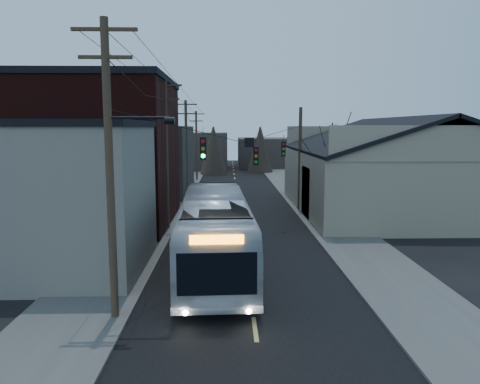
{
  "coord_description": "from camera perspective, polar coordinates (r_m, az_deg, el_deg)",
  "views": [
    {
      "loc": [
        -0.91,
        -13.21,
        6.87
      ],
      "look_at": [
        -0.18,
        14.76,
        3.0
      ],
      "focal_mm": 35.0,
      "sensor_mm": 36.0,
      "label": 1
    }
  ],
  "objects": [
    {
      "name": "ground",
      "position": [
        14.91,
        2.32,
        -19.56
      ],
      "size": [
        160.0,
        160.0,
        0.0
      ],
      "primitive_type": "plane",
      "color": "black",
      "rests_on": "ground"
    },
    {
      "name": "road_surface",
      "position": [
        43.76,
        -0.28,
        -1.14
      ],
      "size": [
        9.0,
        110.0,
        0.02
      ],
      "primitive_type": "cube",
      "color": "black",
      "rests_on": "ground"
    },
    {
      "name": "sidewalk_left",
      "position": [
        44.1,
        -8.75,
        -1.1
      ],
      "size": [
        4.0,
        110.0,
        0.12
      ],
      "primitive_type": "cube",
      "color": "#474744",
      "rests_on": "ground"
    },
    {
      "name": "sidewalk_right",
      "position": [
        44.36,
        8.15,
        -1.04
      ],
      "size": [
        4.0,
        110.0,
        0.12
      ],
      "primitive_type": "cube",
      "color": "#474744",
      "rests_on": "ground"
    },
    {
      "name": "building_clapboard",
      "position": [
        23.87,
        -21.28,
        -0.78
      ],
      "size": [
        8.0,
        8.0,
        7.0
      ],
      "primitive_type": "cube",
      "color": "slate",
      "rests_on": "ground"
    },
    {
      "name": "building_brick",
      "position": [
        34.48,
        -16.82,
        4.43
      ],
      "size": [
        10.0,
        12.0,
        10.0
      ],
      "primitive_type": "cube",
      "color": "black",
      "rests_on": "ground"
    },
    {
      "name": "building_left_far",
      "position": [
        50.06,
        -11.39,
        3.86
      ],
      "size": [
        9.0,
        14.0,
        7.0
      ],
      "primitive_type": "cube",
      "color": "#38312D",
      "rests_on": "ground"
    },
    {
      "name": "warehouse",
      "position": [
        40.87,
        18.43,
        1.61
      ],
      "size": [
        16.16,
        20.6,
        7.73
      ],
      "color": "gray",
      "rests_on": "ground"
    },
    {
      "name": "building_far_left",
      "position": [
        78.47,
        -5.22,
        5.01
      ],
      "size": [
        10.0,
        12.0,
        6.0
      ],
      "primitive_type": "cube",
      "color": "#38312D",
      "rests_on": "ground"
    },
    {
      "name": "building_far_right",
      "position": [
        83.7,
        3.95,
        4.86
      ],
      "size": [
        12.0,
        14.0,
        5.0
      ],
      "primitive_type": "cube",
      "color": "#38312D",
      "rests_on": "ground"
    },
    {
      "name": "bare_tree",
      "position": [
        34.18,
        11.05,
        2.24
      ],
      "size": [
        0.4,
        0.4,
        7.2
      ],
      "primitive_type": "cone",
      "color": "black",
      "rests_on": "ground"
    },
    {
      "name": "utility_lines",
      "position": [
        37.46,
        -4.87,
        4.92
      ],
      "size": [
        11.24,
        45.28,
        10.5
      ],
      "color": "#382B1E",
      "rests_on": "ground"
    },
    {
      "name": "bus",
      "position": [
        22.55,
        -3.08,
        -4.91
      ],
      "size": [
        3.68,
        13.63,
        3.77
      ],
      "primitive_type": "imported",
      "rotation": [
        0.0,
        0.0,
        3.18
      ],
      "color": "silver",
      "rests_on": "ground"
    },
    {
      "name": "parked_car",
      "position": [
        43.6,
        -4.22,
        -0.25
      ],
      "size": [
        2.05,
        4.56,
        1.45
      ],
      "primitive_type": "imported",
      "rotation": [
        0.0,
        0.0,
        -0.12
      ],
      "color": "#95979C",
      "rests_on": "ground"
    }
  ]
}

